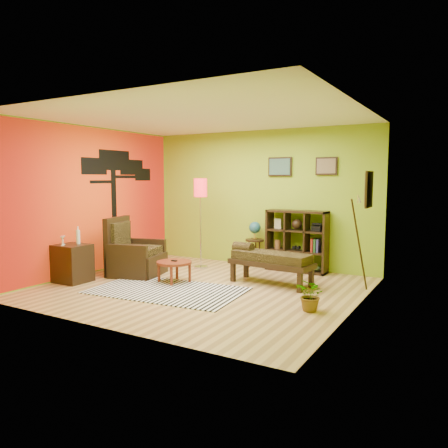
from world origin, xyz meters
The scene contains 11 objects.
ground centered at (0.00, 0.00, 0.00)m, with size 5.00×5.00×0.00m, color tan.
room_shell centered at (-0.09, 0.01, 1.80)m, with size 5.04×4.54×2.82m.
zebra_rug centered at (-0.38, -0.45, 0.01)m, with size 2.43×1.44×0.01m, color white.
coffee_table centered at (-0.62, 0.08, 0.32)m, with size 0.61×0.61×0.40m.
armchair centered at (-1.66, 0.21, 0.33)m, with size 1.08×1.08×1.09m.
side_cabinet centered at (-2.20, -0.77, 0.34)m, with size 0.56×0.51×0.98m.
floor_lamp centered at (-0.90, 1.37, 1.47)m, with size 0.27×0.27×1.82m.
globe_table centered at (0.00, 2.01, 0.71)m, with size 0.38×0.38×0.93m.
cube_shelf centered at (0.91, 2.03, 0.60)m, with size 1.20×0.35×1.20m.
bench centered at (0.86, 0.81, 0.44)m, with size 1.53×0.68×0.68m.
potted_plant centered at (2.01, -0.33, 0.18)m, with size 0.41×0.45×0.35m, color #26661E.
Camera 1 is at (3.88, -5.98, 1.82)m, focal length 35.00 mm.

